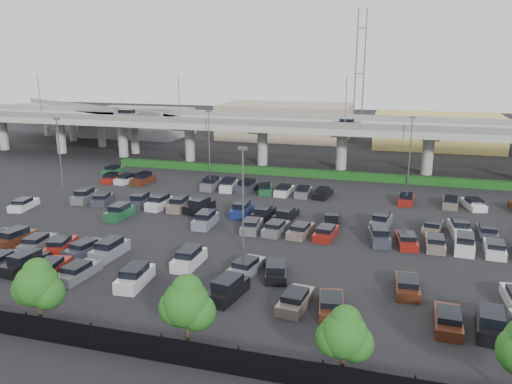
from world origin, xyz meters
TOP-DOWN VIEW (x-y plane):
  - ground at (0.00, 0.00)m, footprint 280.00×280.00m
  - overpass at (-0.25, 31.99)m, footprint 150.00×13.00m
  - on_ramp at (-52.10, 43.05)m, footprint 50.93×30.13m
  - hedge at (0.00, 25.00)m, footprint 66.00×1.60m
  - fence at (-0.05, -28.00)m, footprint 70.00×0.10m
  - tree_row at (0.70, -26.53)m, footprint 65.07×3.66m
  - parked_cars at (-1.04, -3.76)m, footprint 63.07×41.57m
  - light_poles at (-4.13, 2.00)m, footprint 66.90×48.38m
  - distant_buildings at (12.38, 61.81)m, footprint 138.00×24.00m
  - comm_tower at (4.00, 74.00)m, footprint 2.40×2.40m

SIDE VIEW (x-z plane):
  - ground at x=0.00m, z-range 0.00..0.00m
  - hedge at x=0.00m, z-range 0.00..1.10m
  - parked_cars at x=-1.04m, z-range -0.21..1.46m
  - fence at x=-0.05m, z-range -0.10..1.90m
  - tree_row at x=0.70m, z-range 0.55..6.49m
  - distant_buildings at x=12.38m, z-range -0.76..8.24m
  - light_poles at x=-4.13m, z-range 1.09..11.39m
  - on_ramp at x=-52.10m, z-range 2.46..11.26m
  - overpass at x=-0.25m, z-range -0.93..14.87m
  - comm_tower at x=4.00m, z-range 0.61..30.61m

